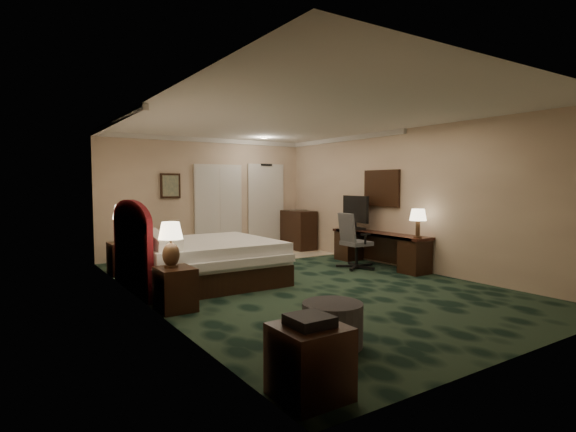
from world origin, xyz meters
TOP-DOWN VIEW (x-y plane):
  - floor at (0.00, 0.00)m, footprint 5.00×7.50m
  - ceiling at (0.00, 0.00)m, footprint 5.00×7.50m
  - wall_back at (0.00, 3.75)m, footprint 5.00×0.00m
  - wall_front at (0.00, -3.75)m, footprint 5.00×0.00m
  - wall_left at (-2.50, 0.00)m, footprint 0.00×7.50m
  - wall_right at (2.50, 0.00)m, footprint 0.00×7.50m
  - crown_molding at (0.00, 0.00)m, footprint 5.00×7.50m
  - tile_patch at (0.90, 2.90)m, footprint 3.20×1.70m
  - headboard at (-2.44, 1.00)m, footprint 0.12×2.00m
  - entry_door at (1.55, 3.72)m, footprint 1.02×0.06m
  - closet_doors at (0.25, 3.71)m, footprint 1.20×0.06m
  - wall_art at (-0.90, 3.71)m, footprint 0.45×0.06m
  - wall_mirror at (2.46, 0.60)m, footprint 0.05×0.95m
  - bed at (-1.30, 0.89)m, footprint 2.21×2.05m
  - nightstand_near at (-2.26, -0.44)m, footprint 0.45×0.51m
  - nightstand_far at (-2.25, 2.42)m, footprint 0.46×0.53m
  - lamp_near at (-2.29, -0.39)m, footprint 0.38×0.38m
  - lamp_far at (-2.22, 2.46)m, footprint 0.44×0.44m
  - bed_bench at (-0.07, 1.18)m, footprint 0.44×1.21m
  - ottoman at (-1.37, -2.56)m, footprint 0.76×0.76m
  - side_table at (-2.21, -3.32)m, footprint 0.52×0.52m
  - desk at (2.23, 0.42)m, footprint 0.50×2.32m
  - tv at (2.23, 1.13)m, footprint 0.24×0.93m
  - desk_lamp at (2.19, -0.58)m, footprint 0.35×0.35m
  - desk_chair at (1.67, 0.46)m, footprint 0.66×0.62m
  - minibar at (2.19, 3.20)m, footprint 0.51×0.92m

SIDE VIEW (x-z plane):
  - floor at x=0.00m, z-range 0.00..0.00m
  - tile_patch at x=0.90m, z-range 0.00..0.01m
  - bed_bench at x=-0.07m, z-range 0.00..0.41m
  - ottoman at x=-1.37m, z-range 0.00..0.44m
  - nightstand_near at x=-2.26m, z-range 0.00..0.56m
  - side_table at x=-2.21m, z-range 0.00..0.56m
  - nightstand_far at x=-2.25m, z-range 0.00..0.57m
  - desk at x=2.23m, z-range 0.00..0.67m
  - bed at x=-1.30m, z-range 0.00..0.70m
  - minibar at x=2.19m, z-range 0.00..0.97m
  - desk_chair at x=1.67m, z-range 0.00..1.09m
  - headboard at x=-2.44m, z-range 0.00..1.40m
  - lamp_near at x=-2.29m, z-range 0.56..1.15m
  - lamp_far at x=-2.22m, z-range 0.57..1.26m
  - desk_lamp at x=2.19m, z-range 0.67..1.20m
  - tv at x=2.23m, z-range 0.67..1.39m
  - entry_door at x=1.55m, z-range -0.04..2.14m
  - closet_doors at x=0.25m, z-range 0.00..2.10m
  - wall_back at x=0.00m, z-range 0.00..2.70m
  - wall_front at x=0.00m, z-range 0.00..2.70m
  - wall_left at x=-2.50m, z-range 0.00..2.70m
  - wall_right at x=2.50m, z-range 0.00..2.70m
  - wall_mirror at x=2.46m, z-range 1.18..1.93m
  - wall_art at x=-0.90m, z-range 1.33..1.88m
  - crown_molding at x=0.00m, z-range 2.60..2.70m
  - ceiling at x=0.00m, z-range 2.70..2.70m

